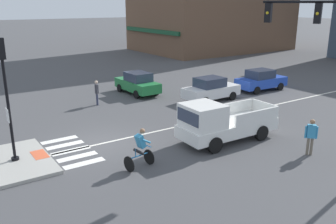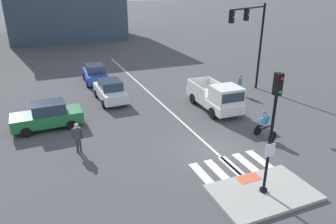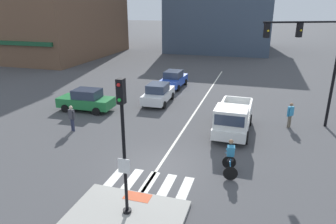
# 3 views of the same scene
# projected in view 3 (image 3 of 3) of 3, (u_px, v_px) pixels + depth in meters

# --- Properties ---
(ground_plane) EXTENTS (300.00, 300.00, 0.00)m
(ground_plane) POSITION_uv_depth(u_px,v_px,m) (160.00, 166.00, 15.03)
(ground_plane) COLOR #474749
(traffic_island) EXTENTS (4.31, 2.72, 0.15)m
(traffic_island) POSITION_uv_depth(u_px,v_px,m) (127.00, 214.00, 11.48)
(traffic_island) COLOR #A3A099
(traffic_island) RESTS_ON ground
(tactile_pad_front) EXTENTS (1.10, 0.60, 0.01)m
(tactile_pad_front) POSITION_uv_depth(u_px,v_px,m) (138.00, 197.00, 12.36)
(tactile_pad_front) COLOR #DB5B38
(tactile_pad_front) RESTS_ON traffic_island
(signal_pole) EXTENTS (0.44, 0.38, 5.11)m
(signal_pole) POSITION_uv_depth(u_px,v_px,m) (123.00, 137.00, 10.43)
(signal_pole) COLOR black
(signal_pole) RESTS_ON traffic_island
(crosswalk_stripe_a) EXTENTS (0.44, 1.80, 0.01)m
(crosswalk_stripe_a) POSITION_uv_depth(u_px,v_px,m) (116.00, 176.00, 14.14)
(crosswalk_stripe_a) COLOR silver
(crosswalk_stripe_a) RESTS_ON ground
(crosswalk_stripe_b) EXTENTS (0.44, 1.80, 0.01)m
(crosswalk_stripe_b) POSITION_uv_depth(u_px,v_px,m) (132.00, 179.00, 13.91)
(crosswalk_stripe_b) COLOR silver
(crosswalk_stripe_b) RESTS_ON ground
(crosswalk_stripe_c) EXTENTS (0.44, 1.80, 0.01)m
(crosswalk_stripe_c) POSITION_uv_depth(u_px,v_px,m) (149.00, 182.00, 13.68)
(crosswalk_stripe_c) COLOR silver
(crosswalk_stripe_c) RESTS_ON ground
(crosswalk_stripe_d) EXTENTS (0.44, 1.80, 0.01)m
(crosswalk_stripe_d) POSITION_uv_depth(u_px,v_px,m) (167.00, 185.00, 13.46)
(crosswalk_stripe_d) COLOR silver
(crosswalk_stripe_d) RESTS_ON ground
(crosswalk_stripe_e) EXTENTS (0.44, 1.80, 0.01)m
(crosswalk_stripe_e) POSITION_uv_depth(u_px,v_px,m) (185.00, 188.00, 13.23)
(crosswalk_stripe_e) COLOR silver
(crosswalk_stripe_e) RESTS_ON ground
(lane_centre_line) EXTENTS (0.14, 28.00, 0.01)m
(lane_centre_line) POSITION_uv_depth(u_px,v_px,m) (199.00, 106.00, 24.08)
(lane_centre_line) COLOR silver
(lane_centre_line) RESTS_ON ground
(traffic_light_mast) EXTENTS (4.63, 2.35, 6.84)m
(traffic_light_mast) POSITION_uv_depth(u_px,v_px,m) (315.00, 54.00, 18.26)
(traffic_light_mast) COLOR black
(traffic_light_mast) RESTS_ON ground
(building_corner_right) EXTENTS (17.35, 19.12, 12.32)m
(building_corner_right) POSITION_uv_depth(u_px,v_px,m) (223.00, 14.00, 54.49)
(building_corner_right) COLOR #3D4C60
(building_corner_right) RESTS_ON ground
(car_green_cross_left) EXTENTS (4.14, 1.93, 1.64)m
(car_green_cross_left) POSITION_uv_depth(u_px,v_px,m) (86.00, 100.00, 22.81)
(car_green_cross_left) COLOR #237A3D
(car_green_cross_left) RESTS_ON ground
(car_white_westbound_far) EXTENTS (1.93, 4.15, 1.64)m
(car_white_westbound_far) POSITION_uv_depth(u_px,v_px,m) (158.00, 94.00, 24.51)
(car_white_westbound_far) COLOR white
(car_white_westbound_far) RESTS_ON ground
(car_blue_westbound_distant) EXTENTS (1.94, 4.15, 1.64)m
(car_blue_westbound_distant) POSITION_uv_depth(u_px,v_px,m) (174.00, 79.00, 29.31)
(car_blue_westbound_distant) COLOR #2347B7
(car_blue_westbound_distant) RESTS_ON ground
(pickup_truck_white_eastbound_mid) EXTENTS (2.15, 5.14, 2.08)m
(pickup_truck_white_eastbound_mid) POSITION_uv_depth(u_px,v_px,m) (233.00, 120.00, 18.40)
(pickup_truck_white_eastbound_mid) COLOR white
(pickup_truck_white_eastbound_mid) RESTS_ON ground
(cyclist) EXTENTS (0.83, 1.18, 1.68)m
(cyclist) POSITION_uv_depth(u_px,v_px,m) (230.00, 157.00, 14.11)
(cyclist) COLOR black
(cyclist) RESTS_ON ground
(pedestrian_at_curb_left) EXTENTS (0.53, 0.32, 1.67)m
(pedestrian_at_curb_left) POSITION_uv_depth(u_px,v_px,m) (72.00, 116.00, 18.96)
(pedestrian_at_curb_left) COLOR #2D334C
(pedestrian_at_curb_left) RESTS_ON ground
(pedestrian_waiting_far_side) EXTENTS (0.41, 0.42, 1.67)m
(pedestrian_waiting_far_side) POSITION_uv_depth(u_px,v_px,m) (290.00, 113.00, 19.51)
(pedestrian_waiting_far_side) COLOR #6B6051
(pedestrian_waiting_far_side) RESTS_ON ground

